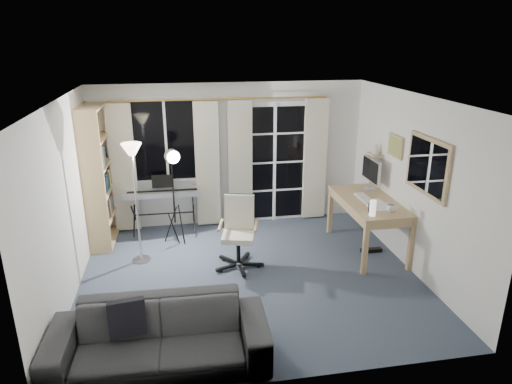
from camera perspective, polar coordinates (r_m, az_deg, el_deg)
floor at (r=6.32m, az=-0.76°, el=-10.61°), size 4.50×4.00×0.02m
window at (r=7.57m, az=-11.20°, el=6.36°), size 1.20×0.08×1.40m
french_door at (r=7.86m, az=2.27°, el=3.60°), size 1.32×0.09×2.11m
curtains at (r=7.61m, az=-4.13°, el=3.60°), size 3.60×0.07×2.13m
bookshelf at (r=7.37m, az=-19.40°, el=1.44°), size 0.37×1.01×2.16m
torchiere_lamp at (r=6.44m, az=-15.11°, el=2.93°), size 0.29×0.29×1.74m
keyboard_piano at (r=7.53m, az=-11.58°, el=-0.20°), size 1.25×0.62×0.90m
studio_light at (r=6.89m, az=-10.38°, el=3.02°), size 0.34×0.35×1.56m
office_chair at (r=6.42m, az=-2.15°, el=-4.15°), size 0.70×0.69×1.01m
desk at (r=6.98m, az=13.92°, el=-1.73°), size 0.76×1.51×0.81m
monitor at (r=7.32m, az=14.19°, el=2.58°), size 0.19×0.58×0.51m
desk_clutter at (r=6.78m, az=14.14°, el=-3.06°), size 0.47×0.92×1.02m
mug at (r=6.54m, az=16.56°, el=-1.83°), size 0.13×0.11×0.13m
wall_mirror at (r=6.15m, az=20.66°, el=3.02°), size 0.04×0.94×0.74m
framed_print at (r=6.90m, az=17.06°, el=5.51°), size 0.03×0.42×0.32m
wall_shelf at (r=7.35m, az=14.71°, el=4.98°), size 0.16×0.30×0.18m
sofa at (r=4.73m, az=-12.12°, el=-16.27°), size 2.15×0.69×0.83m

